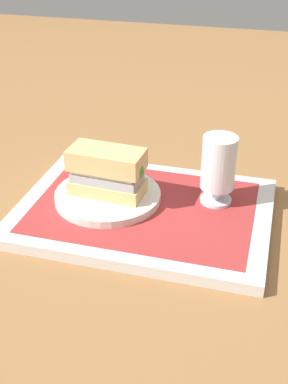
{
  "coord_description": "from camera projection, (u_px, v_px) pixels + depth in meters",
  "views": [
    {
      "loc": [
        0.2,
        -0.73,
        0.5
      ],
      "look_at": [
        0.0,
        0.0,
        0.05
      ],
      "focal_mm": 47.5,
      "sensor_mm": 36.0,
      "label": 1
    }
  ],
  "objects": [
    {
      "name": "ground_plane",
      "position": [
        144.0,
        216.0,
        0.9
      ],
      "size": [
        3.0,
        3.0,
        0.0
      ],
      "primitive_type": "plane",
      "color": "olive"
    },
    {
      "name": "tray",
      "position": [
        144.0,
        211.0,
        0.9
      ],
      "size": [
        0.44,
        0.32,
        0.02
      ],
      "primitive_type": "cube",
      "color": "silver",
      "rests_on": "ground_plane"
    },
    {
      "name": "placemat",
      "position": [
        144.0,
        206.0,
        0.89
      ],
      "size": [
        0.38,
        0.27,
        0.0
      ],
      "primitive_type": "cube",
      "color": "#9E2D2D",
      "rests_on": "tray"
    },
    {
      "name": "plate",
      "position": [
        108.0,
        196.0,
        0.91
      ],
      "size": [
        0.19,
        0.19,
        0.01
      ],
      "primitive_type": "cylinder",
      "color": "silver",
      "rests_on": "placemat"
    },
    {
      "name": "sandwich",
      "position": [
        109.0,
        172.0,
        0.88
      ],
      "size": [
        0.14,
        0.07,
        0.08
      ],
      "rotation": [
        0.0,
        0.0,
        -0.06
      ],
      "color": "tan",
      "rests_on": "plate"
    },
    {
      "name": "beer_glass",
      "position": [
        218.0,
        167.0,
        0.87
      ],
      "size": [
        0.06,
        0.06,
        0.12
      ],
      "color": "silver",
      "rests_on": "placemat"
    }
  ]
}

